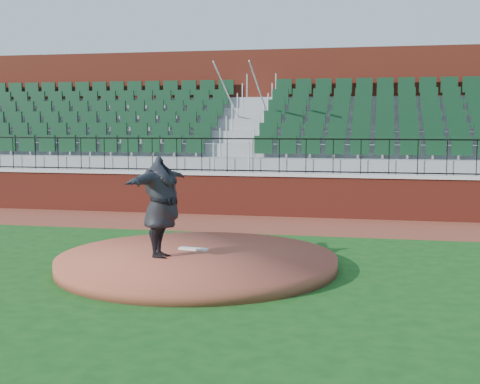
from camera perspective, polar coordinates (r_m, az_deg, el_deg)
name	(u,v)px	position (r m, az deg, el deg)	size (l,w,h in m)	color
ground	(224,267)	(12.60, -1.45, -6.60)	(90.00, 90.00, 0.00)	#124213
warning_track	(270,224)	(17.81, 2.65, -2.84)	(34.00, 3.20, 0.01)	brown
field_wall	(279,196)	(19.29, 3.45, -0.37)	(34.00, 0.35, 1.20)	maroon
wall_cap	(279,174)	(19.23, 3.46, 1.55)	(34.00, 0.45, 0.10)	#B7B7B7
wall_railing	(279,156)	(19.19, 3.47, 3.19)	(34.00, 0.05, 1.00)	black
seating_stands	(292,137)	(21.87, 4.56, 4.85)	(34.00, 5.10, 4.60)	gray
concourse_wall	(302,123)	(24.65, 5.44, 6.02)	(34.00, 0.50, 5.50)	maroon
pitchers_mound	(197,262)	(12.50, -3.78, -6.13)	(5.33, 5.33, 0.25)	brown
pitching_rubber	(193,249)	(12.99, -4.12, -5.01)	(0.60, 0.15, 0.04)	white
pitcher	(161,207)	(12.21, -6.93, -1.31)	(2.35, 0.64, 1.91)	black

